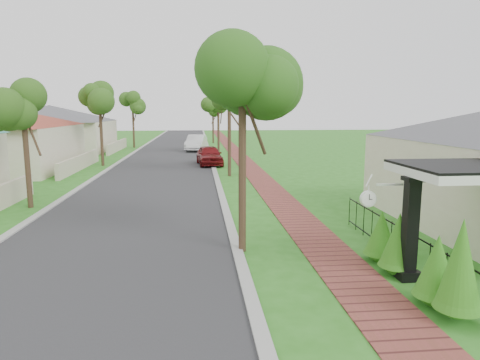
{
  "coord_description": "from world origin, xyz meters",
  "views": [
    {
      "loc": [
        -0.43,
        -10.38,
        4.02
      ],
      "look_at": [
        1.09,
        5.13,
        1.5
      ],
      "focal_mm": 32.0,
      "sensor_mm": 36.0,
      "label": 1
    }
  ],
  "objects_px": {
    "utility_pole": "(242,116)",
    "station_clock": "(370,198)",
    "parked_car_red": "(209,155)",
    "near_tree": "(242,79)",
    "porch_post": "(410,234)",
    "parked_car_white": "(196,143)"
  },
  "relations": [
    {
      "from": "near_tree",
      "to": "utility_pole",
      "type": "bearing_deg",
      "value": 84.26
    },
    {
      "from": "station_clock",
      "to": "parked_car_red",
      "type": "bearing_deg",
      "value": 98.45
    },
    {
      "from": "parked_car_white",
      "to": "utility_pole",
      "type": "xyz_separation_m",
      "value": [
        2.91,
        -16.94,
        2.94
      ]
    },
    {
      "from": "parked_car_red",
      "to": "station_clock",
      "type": "relative_size",
      "value": 4.07
    },
    {
      "from": "porch_post",
      "to": "parked_car_red",
      "type": "xyz_separation_m",
      "value": [
        -4.15,
        22.57,
        -0.39
      ]
    },
    {
      "from": "porch_post",
      "to": "station_clock",
      "type": "bearing_deg",
      "value": 154.98
    },
    {
      "from": "parked_car_white",
      "to": "station_clock",
      "type": "relative_size",
      "value": 4.61
    },
    {
      "from": "parked_car_red",
      "to": "near_tree",
      "type": "height_order",
      "value": "near_tree"
    },
    {
      "from": "porch_post",
      "to": "station_clock",
      "type": "distance_m",
      "value": 1.26
    },
    {
      "from": "parked_car_white",
      "to": "near_tree",
      "type": "bearing_deg",
      "value": -79.24
    },
    {
      "from": "parked_car_white",
      "to": "utility_pole",
      "type": "bearing_deg",
      "value": -72.03
    },
    {
      "from": "porch_post",
      "to": "near_tree",
      "type": "height_order",
      "value": "near_tree"
    },
    {
      "from": "parked_car_white",
      "to": "utility_pole",
      "type": "distance_m",
      "value": 17.44
    },
    {
      "from": "near_tree",
      "to": "station_clock",
      "type": "distance_m",
      "value": 4.62
    },
    {
      "from": "utility_pole",
      "to": "station_clock",
      "type": "height_order",
      "value": "utility_pole"
    },
    {
      "from": "utility_pole",
      "to": "near_tree",
      "type": "bearing_deg",
      "value": -95.74
    },
    {
      "from": "near_tree",
      "to": "utility_pole",
      "type": "xyz_separation_m",
      "value": [
        1.5,
        14.92,
        -1.14
      ]
    },
    {
      "from": "parked_car_red",
      "to": "station_clock",
      "type": "distance_m",
      "value": 22.45
    },
    {
      "from": "near_tree",
      "to": "porch_post",
      "type": "bearing_deg",
      "value": -33.69
    },
    {
      "from": "parked_car_red",
      "to": "utility_pole",
      "type": "distance_m",
      "value": 6.26
    },
    {
      "from": "porch_post",
      "to": "near_tree",
      "type": "relative_size",
      "value": 0.41
    },
    {
      "from": "porch_post",
      "to": "parked_car_white",
      "type": "xyz_separation_m",
      "value": [
        -5.16,
        34.37,
        -0.32
      ]
    }
  ]
}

